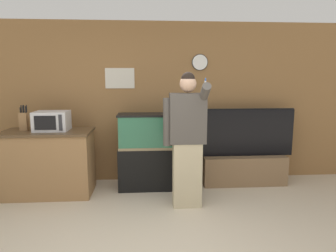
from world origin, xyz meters
TOP-DOWN VIEW (x-y plane):
  - wall_back_paneled at (0.00, 2.58)m, footprint 10.00×0.08m
  - counter_island at (-1.44, 1.98)m, footprint 1.28×0.66m
  - microwave at (-1.37, 2.00)m, footprint 0.47×0.36m
  - knife_block at (-1.77, 2.04)m, footprint 0.11×0.09m
  - aquarium_on_stand at (0.08, 2.12)m, footprint 1.03×0.39m
  - tv_on_stand at (1.56, 2.22)m, footprint 1.60×0.40m
  - person_standing at (0.52, 1.43)m, footprint 0.56×0.42m

SIDE VIEW (x-z plane):
  - tv_on_stand at x=1.56m, z-range -0.25..0.98m
  - counter_island at x=-1.44m, z-range 0.00..0.96m
  - aquarium_on_stand at x=0.08m, z-range 0.00..1.17m
  - person_standing at x=0.52m, z-range 0.04..1.82m
  - knife_block at x=-1.77m, z-range 0.91..1.28m
  - microwave at x=-1.37m, z-range 0.95..1.24m
  - wall_back_paneled at x=0.00m, z-range 0.00..2.60m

